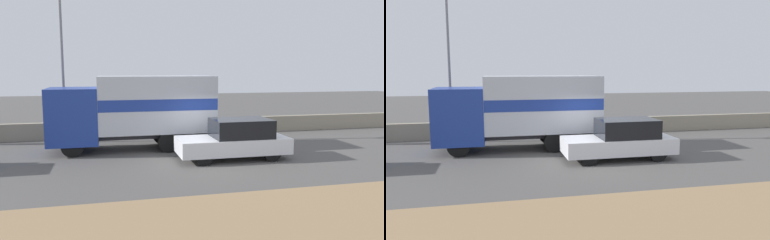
% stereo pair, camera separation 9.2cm
% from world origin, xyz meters
% --- Properties ---
extents(ground_plane, '(80.00, 80.00, 0.00)m').
position_xyz_m(ground_plane, '(0.00, 0.00, 0.00)').
color(ground_plane, '#514F4C').
extents(stone_wall_backdrop, '(60.00, 0.35, 0.88)m').
position_xyz_m(stone_wall_backdrop, '(0.00, 6.10, 0.44)').
color(stone_wall_backdrop, gray).
rests_on(stone_wall_backdrop, ground_plane).
extents(street_lamp, '(0.56, 0.28, 7.98)m').
position_xyz_m(street_lamp, '(-6.14, 5.27, 4.56)').
color(street_lamp, slate).
rests_on(street_lamp, ground_plane).
extents(box_truck, '(7.18, 2.35, 3.27)m').
position_xyz_m(box_truck, '(-2.82, 2.89, 1.85)').
color(box_truck, navy).
rests_on(box_truck, ground_plane).
extents(car_hatchback, '(4.42, 1.80, 1.60)m').
position_xyz_m(car_hatchback, '(0.84, 0.15, 0.79)').
color(car_hatchback, silver).
rests_on(car_hatchback, ground_plane).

